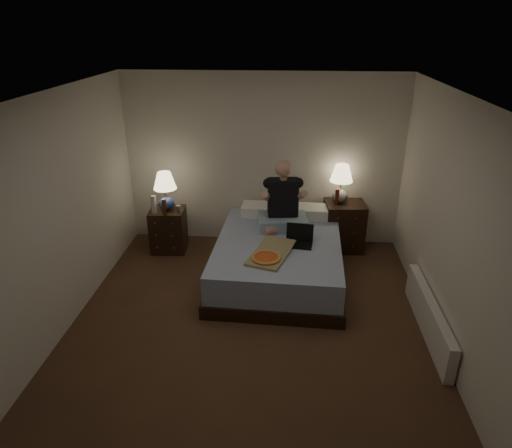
# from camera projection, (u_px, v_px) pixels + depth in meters

# --- Properties ---
(floor) EXTENTS (4.00, 4.50, 0.00)m
(floor) POSITION_uv_depth(u_px,v_px,m) (250.00, 327.00, 5.07)
(floor) COLOR brown
(floor) RESTS_ON ground
(ceiling) EXTENTS (4.00, 4.50, 0.00)m
(ceiling) POSITION_uv_depth(u_px,v_px,m) (248.00, 96.00, 4.05)
(ceiling) COLOR white
(ceiling) RESTS_ON ground
(wall_back) EXTENTS (4.00, 0.00, 2.50)m
(wall_back) POSITION_uv_depth(u_px,v_px,m) (263.00, 161.00, 6.61)
(wall_back) COLOR silver
(wall_back) RESTS_ON ground
(wall_front) EXTENTS (4.00, 0.00, 2.50)m
(wall_front) POSITION_uv_depth(u_px,v_px,m) (213.00, 391.00, 2.51)
(wall_front) COLOR silver
(wall_front) RESTS_ON ground
(wall_left) EXTENTS (0.00, 4.50, 2.50)m
(wall_left) POSITION_uv_depth(u_px,v_px,m) (56.00, 218.00, 4.70)
(wall_left) COLOR silver
(wall_left) RESTS_ON ground
(wall_right) EXTENTS (0.00, 4.50, 2.50)m
(wall_right) POSITION_uv_depth(u_px,v_px,m) (454.00, 231.00, 4.42)
(wall_right) COLOR silver
(wall_right) RESTS_ON ground
(bed) EXTENTS (1.66, 2.16, 0.53)m
(bed) POSITION_uv_depth(u_px,v_px,m) (278.00, 258.00, 5.97)
(bed) COLOR #5B79B6
(bed) RESTS_ON floor
(nightstand_left) EXTENTS (0.52, 0.47, 0.63)m
(nightstand_left) POSITION_uv_depth(u_px,v_px,m) (169.00, 230.00, 6.66)
(nightstand_left) COLOR black
(nightstand_left) RESTS_ON floor
(nightstand_right) EXTENTS (0.59, 0.54, 0.72)m
(nightstand_right) POSITION_uv_depth(u_px,v_px,m) (344.00, 226.00, 6.68)
(nightstand_right) COLOR black
(nightstand_right) RESTS_ON floor
(lamp_left) EXTENTS (0.40, 0.40, 0.56)m
(lamp_left) POSITION_uv_depth(u_px,v_px,m) (165.00, 191.00, 6.41)
(lamp_left) COLOR navy
(lamp_left) RESTS_ON nightstand_left
(lamp_right) EXTENTS (0.37, 0.37, 0.56)m
(lamp_right) POSITION_uv_depth(u_px,v_px,m) (341.00, 184.00, 6.45)
(lamp_right) COLOR gray
(lamp_right) RESTS_ON nightstand_right
(water_bottle) EXTENTS (0.07, 0.07, 0.25)m
(water_bottle) POSITION_uv_depth(u_px,v_px,m) (154.00, 204.00, 6.38)
(water_bottle) COLOR silver
(water_bottle) RESTS_ON nightstand_left
(soda_can) EXTENTS (0.07, 0.07, 0.10)m
(soda_can) POSITION_uv_depth(u_px,v_px,m) (178.00, 209.00, 6.43)
(soda_can) COLOR #B2B2AD
(soda_can) RESTS_ON nightstand_left
(beer_bottle_left) EXTENTS (0.06, 0.06, 0.23)m
(beer_bottle_left) POSITION_uv_depth(u_px,v_px,m) (164.00, 207.00, 6.31)
(beer_bottle_left) COLOR #4F250B
(beer_bottle_left) RESTS_ON nightstand_left
(beer_bottle_right) EXTENTS (0.06, 0.06, 0.23)m
(beer_bottle_right) POSITION_uv_depth(u_px,v_px,m) (337.00, 197.00, 6.45)
(beer_bottle_right) COLOR #551C0C
(beer_bottle_right) RESTS_ON nightstand_right
(person) EXTENTS (0.72, 0.59, 0.93)m
(person) POSITION_uv_depth(u_px,v_px,m) (283.00, 195.00, 6.05)
(person) COLOR black
(person) RESTS_ON bed
(laptop) EXTENTS (0.37, 0.32, 0.24)m
(laptop) POSITION_uv_depth(u_px,v_px,m) (299.00, 237.00, 5.69)
(laptop) COLOR black
(laptop) RESTS_ON bed
(pizza_box) EXTENTS (0.61, 0.84, 0.08)m
(pizza_box) POSITION_uv_depth(u_px,v_px,m) (266.00, 259.00, 5.34)
(pizza_box) COLOR tan
(pizza_box) RESTS_ON bed
(radiator) EXTENTS (0.10, 1.60, 0.40)m
(radiator) POSITION_uv_depth(u_px,v_px,m) (429.00, 317.00, 4.90)
(radiator) COLOR silver
(radiator) RESTS_ON floor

